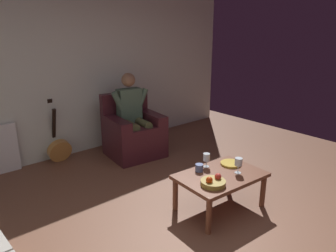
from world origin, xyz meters
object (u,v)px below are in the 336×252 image
at_px(coffee_table, 220,179).
at_px(wine_glass_far, 206,158).
at_px(guitar, 59,148).
at_px(decorative_dish, 231,164).
at_px(fruit_bowl, 213,182).
at_px(candle_jar, 199,168).
at_px(wine_glass_near, 238,163).
at_px(person_seated, 133,113).
at_px(armchair, 133,134).

distance_m(coffee_table, wine_glass_far, 0.29).
bearing_deg(guitar, coffee_table, 108.60).
bearing_deg(guitar, decorative_dish, 115.23).
distance_m(coffee_table, fruit_bowl, 0.29).
bearing_deg(candle_jar, decorative_dish, 163.99).
distance_m(wine_glass_far, decorative_dish, 0.32).
xyz_separation_m(guitar, candle_jar, (-0.70, 2.23, 0.25)).
xyz_separation_m(wine_glass_near, candle_jar, (0.29, -0.31, -0.08)).
height_order(wine_glass_near, fruit_bowl, wine_glass_near).
bearing_deg(wine_glass_near, fruit_bowl, 1.17).
bearing_deg(person_seated, fruit_bowl, 84.77).
bearing_deg(person_seated, armchair, -90.00).
distance_m(armchair, fruit_bowl, 2.09).
xyz_separation_m(person_seated, decorative_dish, (-0.11, 1.82, -0.26)).
distance_m(person_seated, candle_jar, 1.75).
xyz_separation_m(coffee_table, candle_jar, (0.12, -0.21, 0.10)).
distance_m(decorative_dish, candle_jar, 0.43).
bearing_deg(guitar, wine_glass_near, 111.23).
bearing_deg(armchair, guitar, -20.10).
relative_size(armchair, person_seated, 0.75).
xyz_separation_m(wine_glass_near, fruit_bowl, (0.42, 0.01, -0.09)).
distance_m(person_seated, fruit_bowl, 2.09).
distance_m(guitar, candle_jar, 2.35).
xyz_separation_m(armchair, decorative_dish, (-0.10, 1.84, 0.09)).
height_order(armchair, wine_glass_far, armchair).
height_order(wine_glass_near, decorative_dish, wine_glass_near).
distance_m(wine_glass_near, candle_jar, 0.43).
height_order(person_seated, coffee_table, person_seated).
relative_size(armchair, fruit_bowl, 3.74).
bearing_deg(wine_glass_far, decorative_dish, 151.29).
height_order(coffee_table, fruit_bowl, fruit_bowl).
bearing_deg(wine_glass_far, wine_glass_near, 113.32).
bearing_deg(person_seated, wine_glass_far, 91.32).
bearing_deg(armchair, coffee_table, 91.34).
bearing_deg(fruit_bowl, guitar, -77.39).
bearing_deg(coffee_table, guitar, -71.40).
bearing_deg(candle_jar, person_seated, -100.09).
xyz_separation_m(guitar, decorative_dish, (-1.11, 2.35, 0.22)).
height_order(coffee_table, guitar, guitar).
bearing_deg(coffee_table, fruit_bowl, 24.32).
bearing_deg(decorative_dish, person_seated, -86.70).
bearing_deg(candle_jar, wine_glass_far, -169.14).
bearing_deg(guitar, fruit_bowl, 102.61).
height_order(armchair, decorative_dish, armchair).
bearing_deg(wine_glass_far, candle_jar, 10.86).
bearing_deg(armchair, decorative_dish, 99.97).
bearing_deg(candle_jar, coffee_table, 120.83).
height_order(guitar, wine_glass_far, guitar).
distance_m(armchair, candle_jar, 1.75).
height_order(coffee_table, decorative_dish, decorative_dish).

